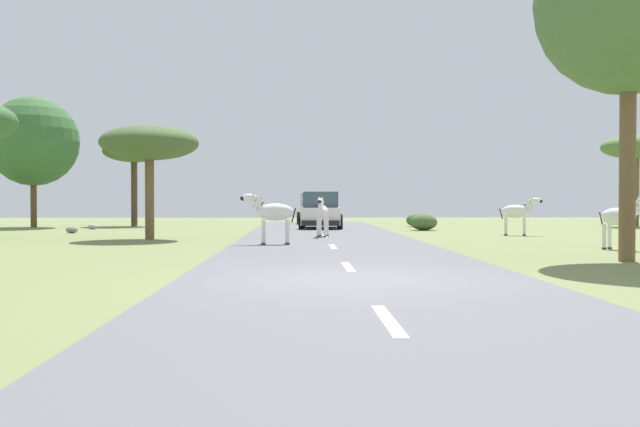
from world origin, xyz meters
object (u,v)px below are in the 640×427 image
Objects in this scene: zebra_3 at (518,212)px; rock_3 at (72,230)px; tree_2 at (134,153)px; tree_4 at (33,141)px; car_1 at (321,211)px; rock_2 at (93,227)px; tree_5 at (636,148)px; bush_1 at (417,220)px; tree_7 at (149,144)px; zebra_0 at (322,213)px; tree_6 at (629,3)px; bush_2 at (424,222)px; zebra_2 at (621,217)px; car_0 at (316,210)px; zebra_1 at (272,213)px.

zebra_3 reaches higher than rock_3.
tree_4 is (-4.69, -1.79, 0.44)m from tree_2.
rock_2 is (-10.96, 0.24, -0.72)m from car_1.
tree_5 reaches higher than bush_1.
zebra_0 is at bearing 5.98° from tree_7.
tree_6 is (-10.53, -20.70, 1.58)m from tree_5.
tree_2 is (-17.46, 10.78, 3.04)m from zebra_3.
tree_6 is 17.26m from bush_2.
zebra_0 is at bearing 123.40° from tree_6.
tree_7 is at bearing -62.48° from rock_2.
car_0 is (-7.89, 19.90, -0.05)m from zebra_2.
bush_1 is at bearing -106.88° from zebra_0.
tree_7 is (-23.08, -11.54, -0.82)m from tree_5.
car_1 reaches higher than rock_3.
car_1 is 0.56× the size of tree_6.
tree_4 is 8.72m from rock_3.
zebra_0 reaches higher than rock_3.
tree_7 is 3.19× the size of bush_2.
bush_1 is (-11.63, 0.07, -3.82)m from tree_5.
bush_1 is at bearing -148.17° from car_1.
zebra_3 reaches higher than bush_1.
zebra_1 is 9.85m from zebra_2.
tree_4 is (-14.45, 10.70, 3.47)m from zebra_0.
zebra_2 is at bearing -37.83° from rock_2.
zebra_2 is 23.77m from rock_2.
zebra_0 is at bearing -116.03° from bush_1.
zebra_1 is 1.34× the size of bush_2.
tree_4 is at bearing 135.57° from tree_6.
zebra_3 is 5.60m from bush_2.
zebra_2 is 3.08× the size of rock_3.
tree_6 is at bearing 132.56° from zebra_0.
tree_2 is 16.22m from bush_2.
tree_4 reaches higher than tree_5.
tree_4 is 20.19m from bush_2.
rock_2 is 0.92× the size of rock_3.
tree_6 is at bearing -36.12° from tree_7.
tree_5 is (8.98, 17.16, 3.27)m from zebra_2.
zebra_3 is 9.57m from bush_1.
tree_2 is at bearing -42.86° from zebra_0.
zebra_0 is 11.27m from rock_3.
tree_4 is 5.80× the size of bush_1.
tree_6 is at bearing 13.69° from zebra_3.
car_1 reaches higher than zebra_0.
car_1 reaches higher than bush_1.
rock_2 is (-16.11, -2.67, -0.22)m from bush_1.
car_0 is 15.77m from tree_7.
zebra_3 is 1.36× the size of bush_1.
bush_2 is (14.65, -5.96, -3.59)m from tree_2.
car_1 is at bearing 109.28° from tree_6.
zebra_3 is 3.22× the size of rock_3.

